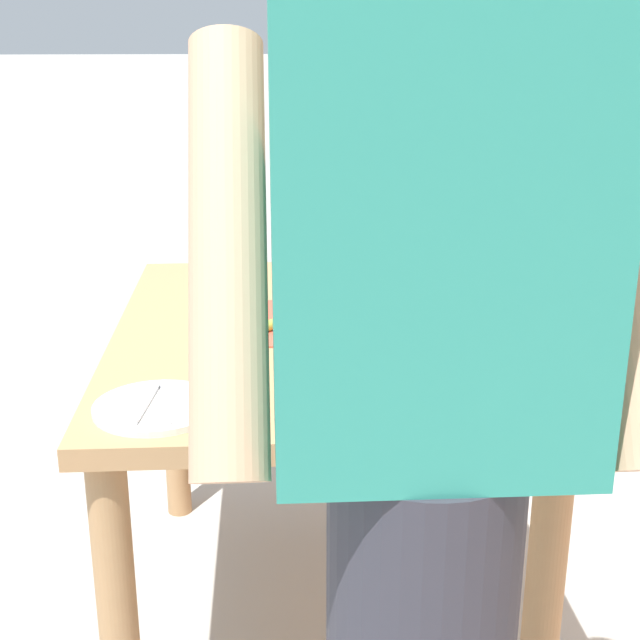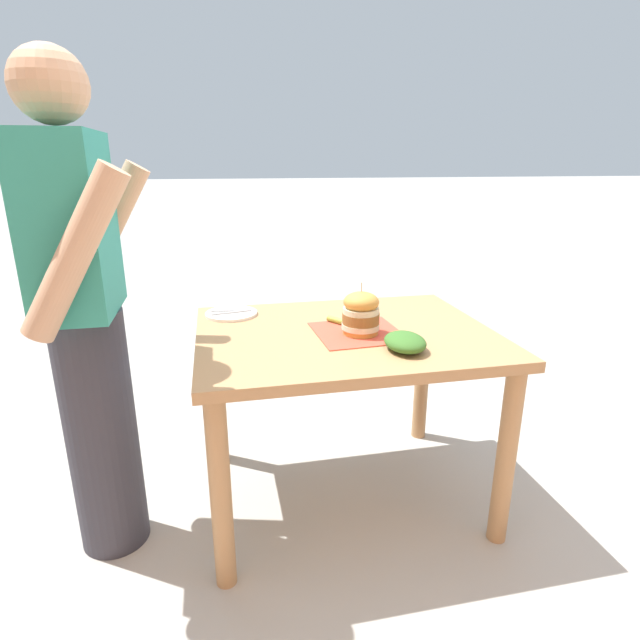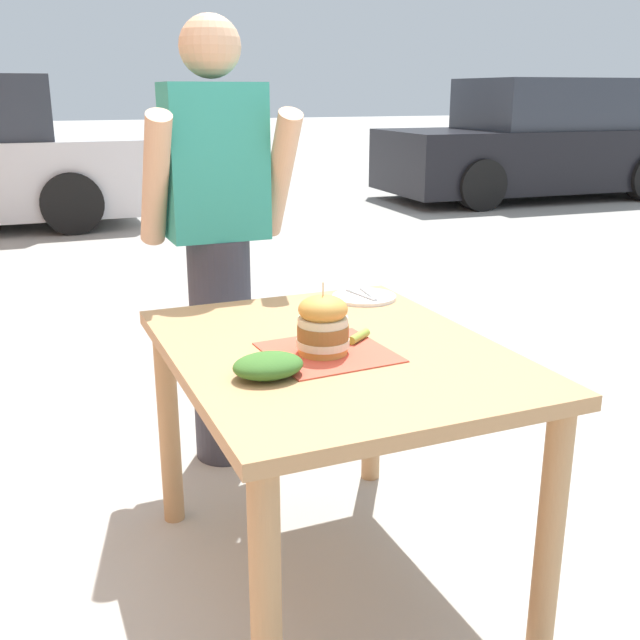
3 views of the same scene
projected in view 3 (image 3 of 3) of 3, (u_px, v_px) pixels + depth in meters
The scene contains 9 objects.
ground_plane at pixel (333, 574), 2.31m from camera, with size 80.00×80.00×0.00m, color #ADAAA3.
patio_table at pixel (334, 385), 2.12m from camera, with size 0.88×1.13×0.74m.
serving_paper at pixel (328, 352), 2.04m from camera, with size 0.32×0.32×0.00m, color #D64C38.
sandwich at pixel (323, 325), 2.01m from camera, with size 0.14×0.14×0.20m.
pickle_spear at pixel (359, 336), 2.13m from camera, with size 0.02×0.02×0.09m, color #8EA83D.
side_plate_with_forks at pixel (364, 297), 2.57m from camera, with size 0.22×0.22×0.02m.
side_salad at pixel (268, 366), 1.86m from camera, with size 0.18×0.14×0.06m, color #386B28.
diner_across_table at pixel (218, 242), 2.82m from camera, with size 0.55×0.35×1.69m.
parked_car_mid_block at pixel (536, 145), 10.33m from camera, with size 4.28×2.00×1.60m.
Camera 3 is at (-0.80, -1.81, 1.43)m, focal length 42.00 mm.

